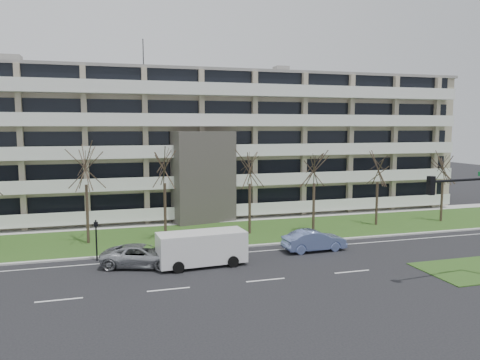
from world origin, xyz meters
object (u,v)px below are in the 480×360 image
object	(u,v)px
traffic_signal	(475,211)
white_van	(203,245)
blue_sedan	(314,240)
pedestrian_signal	(96,235)
silver_pickup	(142,256)

from	to	relation	value
traffic_signal	white_van	bearing A→B (deg)	147.30
blue_sedan	pedestrian_signal	bearing A→B (deg)	81.57
white_van	pedestrian_signal	size ratio (longest dim) A/B	2.09
silver_pickup	pedestrian_signal	size ratio (longest dim) A/B	1.84
traffic_signal	pedestrian_signal	bearing A→B (deg)	148.13
silver_pickup	white_van	size ratio (longest dim) A/B	0.88
pedestrian_signal	white_van	bearing A→B (deg)	-32.19
silver_pickup	white_van	bearing A→B (deg)	-83.62
silver_pickup	pedestrian_signal	xyz separation A→B (m)	(-2.95, 2.30, 1.12)
blue_sedan	silver_pickup	bearing A→B (deg)	90.18
blue_sedan	traffic_signal	distance (m)	11.64
silver_pickup	blue_sedan	bearing A→B (deg)	-69.32
traffic_signal	silver_pickup	bearing A→B (deg)	150.18
blue_sedan	pedestrian_signal	size ratio (longest dim) A/B	1.66
silver_pickup	blue_sedan	distance (m)	13.00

